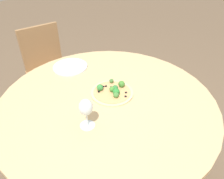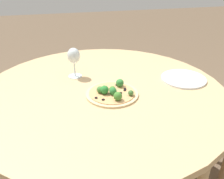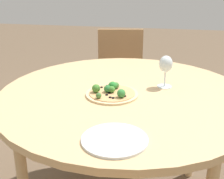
# 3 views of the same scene
# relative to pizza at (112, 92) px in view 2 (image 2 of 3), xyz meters

# --- Properties ---
(dining_table) EXTENTS (1.31, 1.31, 0.76)m
(dining_table) POSITION_rel_pizza_xyz_m (0.07, 0.04, -0.07)
(dining_table) COLOR tan
(dining_table) RESTS_ON ground_plane
(pizza) EXTENTS (0.27, 0.27, 0.06)m
(pizza) POSITION_rel_pizza_xyz_m (0.00, 0.00, 0.00)
(pizza) COLOR #DBBC89
(pizza) RESTS_ON dining_table
(wine_glass) EXTENTS (0.08, 0.08, 0.17)m
(wine_glass) POSITION_rel_pizza_xyz_m (0.26, 0.16, 0.11)
(wine_glass) COLOR silver
(wine_glass) RESTS_ON dining_table
(plate_near) EXTENTS (0.25, 0.25, 0.01)m
(plate_near) POSITION_rel_pizza_xyz_m (0.09, -0.44, -0.01)
(plate_near) COLOR silver
(plate_near) RESTS_ON dining_table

